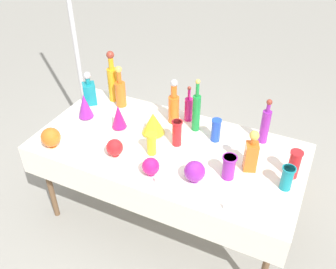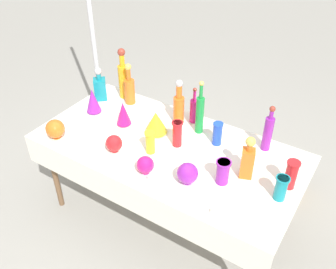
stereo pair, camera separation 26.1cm
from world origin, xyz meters
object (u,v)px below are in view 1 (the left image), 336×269
(tall_bottle_4, at_px, (196,111))
(slender_vase_4, at_px, (287,177))
(fluted_vase_1, at_px, (153,123))
(round_bowl_0, at_px, (195,171))
(slender_vase_2, at_px, (177,132))
(round_bowl_1, at_px, (115,147))
(cardboard_box_behind_left, at_px, (263,161))
(tall_bottle_1, at_px, (113,80))
(slender_vase_5, at_px, (229,166))
(square_decanter_1, at_px, (89,91))
(tall_bottle_5, at_px, (188,108))
(slender_vase_3, at_px, (216,129))
(square_decanter_0, at_px, (251,153))
(tall_bottle_0, at_px, (174,105))
(fluted_vase_0, at_px, (85,106))
(tall_bottle_3, at_px, (120,91))
(slender_vase_0, at_px, (152,143))
(slender_vase_1, at_px, (294,163))
(canopy_pole, at_px, (75,42))
(round_bowl_2, at_px, (51,137))
(fluted_vase_2, at_px, (119,116))
(tall_bottle_2, at_px, (265,125))

(tall_bottle_4, distance_m, slender_vase_4, 0.82)
(fluted_vase_1, height_order, round_bowl_0, fluted_vase_1)
(slender_vase_2, distance_m, round_bowl_1, 0.45)
(fluted_vase_1, height_order, cardboard_box_behind_left, fluted_vase_1)
(tall_bottle_1, height_order, slender_vase_5, tall_bottle_1)
(square_decanter_1, distance_m, round_bowl_0, 1.24)
(slender_vase_5, relative_size, round_bowl_0, 1.16)
(tall_bottle_1, height_order, fluted_vase_1, tall_bottle_1)
(tall_bottle_5, relative_size, slender_vase_3, 1.69)
(square_decanter_0, bearing_deg, slender_vase_5, -126.47)
(tall_bottle_0, relative_size, fluted_vase_1, 2.06)
(square_decanter_1, bearing_deg, cardboard_box_behind_left, 23.53)
(fluted_vase_0, bearing_deg, tall_bottle_3, 59.89)
(slender_vase_0, distance_m, round_bowl_0, 0.39)
(round_bowl_0, bearing_deg, fluted_vase_0, 163.89)
(slender_vase_3, bearing_deg, slender_vase_1, -14.61)
(tall_bottle_5, bearing_deg, slender_vase_3, -29.30)
(tall_bottle_5, xyz_separation_m, slender_vase_2, (0.05, -0.33, -0.00))
(tall_bottle_5, height_order, slender_vase_2, tall_bottle_5)
(round_bowl_0, bearing_deg, tall_bottle_0, 126.01)
(square_decanter_0, relative_size, round_bowl_0, 2.13)
(slender_vase_4, bearing_deg, round_bowl_0, -161.54)
(tall_bottle_1, xyz_separation_m, cardboard_box_behind_left, (1.25, 0.47, -0.78))
(slender_vase_1, bearing_deg, tall_bottle_0, 165.90)
(tall_bottle_3, height_order, canopy_pole, canopy_pole)
(square_decanter_0, relative_size, cardboard_box_behind_left, 0.53)
(round_bowl_0, bearing_deg, square_decanter_0, 42.13)
(fluted_vase_0, bearing_deg, round_bowl_2, -89.99)
(round_bowl_1, bearing_deg, fluted_vase_1, 70.32)
(tall_bottle_4, height_order, fluted_vase_2, tall_bottle_4)
(tall_bottle_5, bearing_deg, fluted_vase_0, -156.97)
(fluted_vase_2, bearing_deg, tall_bottle_3, 118.58)
(round_bowl_0, bearing_deg, tall_bottle_2, 63.86)
(tall_bottle_0, relative_size, fluted_vase_0, 1.78)
(tall_bottle_3, distance_m, slender_vase_4, 1.48)
(tall_bottle_4, distance_m, round_bowl_1, 0.66)
(tall_bottle_5, height_order, slender_vase_1, tall_bottle_5)
(tall_bottle_1, xyz_separation_m, slender_vase_2, (0.74, -0.34, -0.08))
(slender_vase_0, relative_size, fluted_vase_2, 0.85)
(tall_bottle_5, bearing_deg, square_decanter_0, -31.34)
(square_decanter_0, xyz_separation_m, slender_vase_2, (-0.54, 0.03, -0.03))
(tall_bottle_1, distance_m, slender_vase_3, 0.99)
(tall_bottle_3, relative_size, slender_vase_3, 2.02)
(slender_vase_2, distance_m, round_bowl_0, 0.39)
(square_decanter_1, distance_m, slender_vase_2, 0.91)
(square_decanter_1, bearing_deg, slender_vase_4, -10.64)
(slender_vase_4, bearing_deg, slender_vase_0, -176.61)
(slender_vase_1, distance_m, fluted_vase_0, 1.60)
(tall_bottle_3, distance_m, slender_vase_5, 1.17)
(square_decanter_0, xyz_separation_m, fluted_vase_1, (-0.75, 0.08, -0.04))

